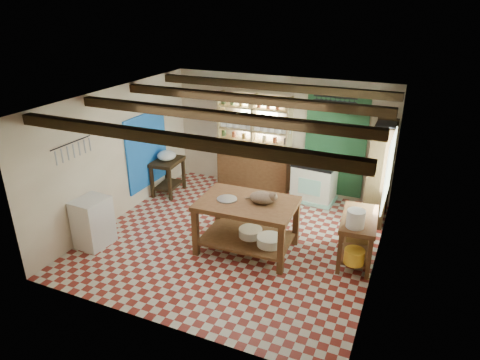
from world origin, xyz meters
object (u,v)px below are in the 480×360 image
at_px(white_cabinet, 93,222).
at_px(prep_table, 168,177).
at_px(right_counter, 357,239).
at_px(work_table, 247,226).
at_px(cat, 262,198).
at_px(stove, 314,182).

bearing_deg(white_cabinet, prep_table, 92.80).
relative_size(prep_table, right_counter, 0.71).
distance_m(work_table, right_counter, 1.87).
bearing_deg(cat, work_table, -178.69).
bearing_deg(stove, right_counter, -52.79).
bearing_deg(right_counter, work_table, -171.06).
relative_size(right_counter, cat, 2.64).
xyz_separation_m(work_table, prep_table, (-2.56, 1.49, -0.07)).
height_order(prep_table, cat, cat).
bearing_deg(prep_table, stove, 11.46).
xyz_separation_m(stove, white_cabinet, (-3.15, -3.36, 0.01)).
height_order(right_counter, cat, cat).
distance_m(stove, prep_table, 3.26).
xyz_separation_m(white_cabinet, cat, (2.83, 1.00, 0.59)).
height_order(work_table, stove, work_table).
bearing_deg(white_cabinet, work_table, 23.30).
xyz_separation_m(stove, cat, (-0.32, -2.36, 0.59)).
height_order(work_table, white_cabinet, work_table).
relative_size(white_cabinet, right_counter, 0.79).
xyz_separation_m(prep_table, right_counter, (4.38, -1.05, 0.00)).
height_order(stove, right_counter, stove).
distance_m(white_cabinet, right_counter, 4.61).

